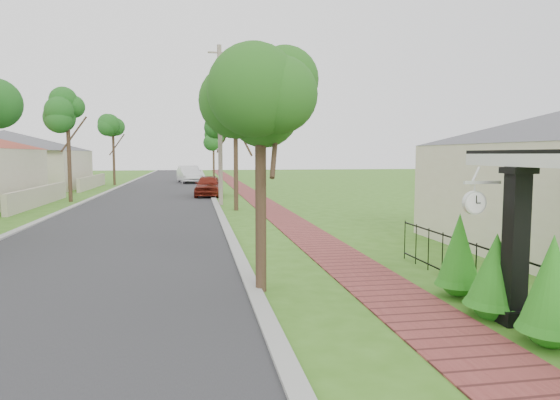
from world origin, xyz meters
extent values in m
plane|color=#3A6E1A|center=(0.00, 0.00, 0.00)|extent=(160.00, 160.00, 0.00)
cube|color=#28282B|center=(-3.00, 20.00, 0.00)|extent=(7.00, 120.00, 0.02)
cube|color=#9E9E99|center=(0.65, 20.00, 0.00)|extent=(0.30, 120.00, 0.10)
cube|color=#9E9E99|center=(-6.65, 20.00, 0.00)|extent=(0.30, 120.00, 0.10)
cube|color=brown|center=(3.25, 20.00, 0.00)|extent=(1.50, 120.00, 0.03)
cube|color=black|center=(4.55, -1.00, 1.26)|extent=(0.30, 0.30, 2.52)
cube|color=black|center=(4.55, -1.00, 0.12)|extent=(0.48, 0.48, 0.24)
cube|color=black|center=(4.55, -1.00, 2.46)|extent=(0.42, 0.42, 0.10)
cube|color=black|center=(4.90, 0.00, 0.95)|extent=(0.03, 8.00, 0.03)
cube|color=black|center=(4.90, 0.00, 0.15)|extent=(0.03, 8.00, 0.03)
cylinder|color=black|center=(4.90, -1.33, 0.50)|extent=(0.02, 0.02, 1.00)
cylinder|color=black|center=(4.90, -0.67, 0.50)|extent=(0.02, 0.02, 1.00)
cylinder|color=black|center=(4.90, 0.00, 0.50)|extent=(0.02, 0.02, 1.00)
cylinder|color=black|center=(4.90, 0.67, 0.50)|extent=(0.02, 0.02, 1.00)
cylinder|color=black|center=(4.90, 1.33, 0.50)|extent=(0.02, 0.02, 1.00)
cylinder|color=black|center=(4.90, 2.00, 0.50)|extent=(0.02, 0.02, 1.00)
cylinder|color=black|center=(4.90, 2.67, 0.50)|extent=(0.02, 0.02, 1.00)
cylinder|color=black|center=(4.90, 3.33, 0.50)|extent=(0.02, 0.02, 1.00)
cylinder|color=black|center=(4.90, 4.00, 0.50)|extent=(0.02, 0.02, 1.00)
cylinder|color=#382619|center=(1.50, 16.00, 2.27)|extent=(0.22, 0.22, 4.55)
sphere|color=#144D15|center=(1.50, 16.00, 4.68)|extent=(1.70, 1.70, 1.70)
cylinder|color=#382619|center=(1.50, 30.00, 2.45)|extent=(0.22, 0.22, 4.90)
sphere|color=#144D15|center=(1.50, 30.00, 5.04)|extent=(1.70, 1.70, 1.70)
cylinder|color=#382619|center=(1.50, 44.00, 2.10)|extent=(0.22, 0.22, 4.20)
sphere|color=#144D15|center=(1.50, 44.00, 4.32)|extent=(1.70, 1.70, 1.70)
cylinder|color=#382619|center=(-7.50, 22.00, 2.45)|extent=(0.22, 0.22, 4.90)
sphere|color=#144D15|center=(-7.50, 22.00, 5.04)|extent=(1.70, 1.70, 1.70)
cylinder|color=#382619|center=(-7.50, 38.00, 2.27)|extent=(0.22, 0.22, 4.55)
sphere|color=#144D15|center=(-7.50, 38.00, 4.68)|extent=(1.70, 1.70, 1.70)
sphere|color=#1E6714|center=(4.45, -1.98, 0.34)|extent=(0.72, 0.72, 0.72)
cone|color=#1E6714|center=(4.45, -1.98, 0.97)|extent=(0.82, 0.82, 1.26)
sphere|color=#1E6714|center=(4.45, -0.66, 0.30)|extent=(0.79, 0.79, 0.79)
cone|color=#1E6714|center=(4.45, -0.66, 0.86)|extent=(0.90, 0.90, 1.11)
sphere|color=#1E6714|center=(4.45, 0.52, 0.34)|extent=(0.67, 0.67, 0.67)
cone|color=#1E6714|center=(4.45, 0.52, 0.97)|extent=(0.76, 0.76, 1.26)
cube|color=#BFB299|center=(-8.60, 20.00, 0.50)|extent=(0.25, 10.00, 1.00)
cube|color=beige|center=(-15.00, 34.00, 1.50)|extent=(11.00, 10.00, 3.00)
pyramid|color=#4C4C51|center=(-15.00, 34.00, 3.80)|extent=(15.56, 15.56, 1.60)
cube|color=#BFB299|center=(-8.60, 34.00, 0.50)|extent=(0.25, 10.00, 1.00)
imported|color=maroon|center=(0.40, 24.38, 0.69)|extent=(2.00, 4.17, 1.37)
imported|color=white|center=(-1.00, 40.24, 0.82)|extent=(2.51, 5.18, 1.64)
cylinder|color=#382619|center=(0.80, 1.55, 1.96)|extent=(0.22, 0.22, 3.92)
sphere|color=#29651D|center=(0.80, 1.55, 4.03)|extent=(1.95, 1.95, 1.95)
cylinder|color=gray|center=(0.90, 18.72, 4.21)|extent=(0.24, 0.24, 8.41)
cube|color=gray|center=(0.90, 18.72, 8.01)|extent=(1.20, 0.08, 0.08)
cube|color=silver|center=(4.18, -0.60, 2.25)|extent=(0.64, 0.05, 0.05)
cylinder|color=silver|center=(4.05, -0.60, 2.10)|extent=(0.02, 0.02, 0.28)
cylinder|color=silver|center=(4.05, -0.60, 1.92)|extent=(0.39, 0.10, 0.39)
cylinder|color=white|center=(4.05, -0.66, 1.92)|extent=(0.33, 0.01, 0.33)
cylinder|color=white|center=(4.05, -0.54, 1.92)|extent=(0.33, 0.01, 0.33)
cube|color=black|center=(4.05, -0.67, 1.98)|extent=(0.02, 0.01, 0.13)
cube|color=black|center=(4.09, -0.67, 1.92)|extent=(0.08, 0.01, 0.02)
camera|label=1|loc=(-0.47, -8.08, 2.71)|focal=32.00mm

